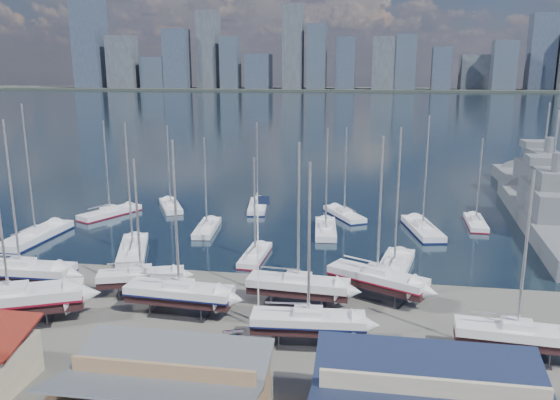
% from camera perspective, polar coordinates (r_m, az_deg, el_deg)
% --- Properties ---
extents(ground, '(1400.00, 1400.00, 0.00)m').
position_cam_1_polar(ground, '(50.79, -5.37, -11.69)').
color(ground, '#605E59').
rests_on(ground, ground).
extents(water, '(1400.00, 600.00, 0.40)m').
position_cam_1_polar(water, '(355.33, 7.35, 9.76)').
color(water, '#172936').
rests_on(water, ground).
extents(far_shore, '(1400.00, 80.00, 2.20)m').
position_cam_1_polar(far_shore, '(614.92, 8.22, 11.32)').
color(far_shore, '#2D332D').
rests_on(far_shore, ground).
extents(skyline, '(639.14, 43.80, 107.69)m').
position_cam_1_polar(skyline, '(608.81, 7.57, 14.90)').
color(skyline, '#475166').
rests_on(skyline, far_shore).
extents(shed_grey, '(12.60, 8.40, 4.17)m').
position_cam_1_polar(shed_grey, '(36.40, -12.09, -18.99)').
color(shed_grey, '#8C6B4C').
rests_on(shed_grey, ground).
extents(sailboat_cradle_0, '(10.67, 3.17, 17.07)m').
position_cam_1_polar(sailboat_cradle_0, '(60.05, -25.46, -6.77)').
color(sailboat_cradle_0, '#2D2D33').
rests_on(sailboat_cradle_0, ground).
extents(sailboat_cradle_1, '(12.41, 8.09, 19.28)m').
position_cam_1_polar(sailboat_cradle_1, '(52.94, -26.40, -9.38)').
color(sailboat_cradle_1, '#2D2D33').
rests_on(sailboat_cradle_1, ground).
extents(sailboat_cradle_2, '(8.49, 4.71, 13.56)m').
position_cam_1_polar(sailboat_cradle_2, '(55.22, -14.31, -7.75)').
color(sailboat_cradle_2, '#2D2D33').
rests_on(sailboat_cradle_2, ground).
extents(sailboat_cradle_3, '(9.94, 3.37, 15.83)m').
position_cam_1_polar(sailboat_cradle_3, '(50.27, -10.48, -9.56)').
color(sailboat_cradle_3, '#2D2D33').
rests_on(sailboat_cradle_3, ground).
extents(sailboat_cradle_4, '(9.57, 3.31, 15.40)m').
position_cam_1_polar(sailboat_cradle_4, '(51.20, 1.90, -8.92)').
color(sailboat_cradle_4, '#2D2D33').
rests_on(sailboat_cradle_4, ground).
extents(sailboat_cradle_5, '(9.31, 3.24, 14.87)m').
position_cam_1_polar(sailboat_cradle_5, '(44.45, 2.96, -12.59)').
color(sailboat_cradle_5, '#2D2D33').
rests_on(sailboat_cradle_5, ground).
extents(sailboat_cradle_6, '(9.89, 6.85, 15.73)m').
position_cam_1_polar(sailboat_cradle_6, '(53.52, 10.11, -8.10)').
color(sailboat_cradle_6, '#2D2D33').
rests_on(sailboat_cradle_6, ground).
extents(sailboat_cradle_7, '(9.10, 3.24, 14.67)m').
position_cam_1_polar(sailboat_cradle_7, '(46.05, 23.47, -12.79)').
color(sailboat_cradle_7, '#2D2D33').
rests_on(sailboat_cradle_7, ground).
extents(sailboat_moored_0, '(3.93, 12.41, 18.36)m').
position_cam_1_polar(sailboat_moored_0, '(77.74, -24.14, -3.62)').
color(sailboat_moored_0, black).
rests_on(sailboat_moored_0, water).
extents(sailboat_moored_1, '(6.95, 10.29, 15.06)m').
position_cam_1_polar(sailboat_moored_1, '(86.70, -17.33, -1.38)').
color(sailboat_moored_1, black).
rests_on(sailboat_moored_1, water).
extents(sailboat_moored_2, '(6.57, 9.36, 13.91)m').
position_cam_1_polar(sailboat_moored_2, '(88.53, -11.34, -0.72)').
color(sailboat_moored_2, black).
rests_on(sailboat_moored_2, water).
extents(sailboat_moored_3, '(6.64, 11.42, 16.49)m').
position_cam_1_polar(sailboat_moored_3, '(67.93, -15.09, -5.25)').
color(sailboat_moored_3, black).
rests_on(sailboat_moored_3, water).
extents(sailboat_moored_4, '(3.41, 9.16, 13.52)m').
position_cam_1_polar(sailboat_moored_4, '(75.49, -7.63, -3.02)').
color(sailboat_moored_4, black).
rests_on(sailboat_moored_4, water).
extents(sailboat_moored_5, '(4.07, 9.98, 14.49)m').
position_cam_1_polar(sailboat_moored_5, '(86.64, -2.35, -0.78)').
color(sailboat_moored_5, black).
rests_on(sailboat_moored_5, water).
extents(sailboat_moored_6, '(2.64, 8.45, 12.52)m').
position_cam_1_polar(sailboat_moored_6, '(64.26, -2.61, -5.86)').
color(sailboat_moored_6, black).
rests_on(sailboat_moored_6, water).
extents(sailboat_moored_7, '(3.63, 10.04, 14.85)m').
position_cam_1_polar(sailboat_moored_7, '(74.44, 4.79, -3.18)').
color(sailboat_moored_7, black).
rests_on(sailboat_moored_7, water).
extents(sailboat_moored_8, '(6.94, 9.53, 14.13)m').
position_cam_1_polar(sailboat_moored_8, '(82.45, 6.72, -1.59)').
color(sailboat_moored_8, black).
rests_on(sailboat_moored_8, water).
extents(sailboat_moored_9, '(5.20, 11.36, 16.57)m').
position_cam_1_polar(sailboat_moored_9, '(61.35, 11.83, -7.08)').
color(sailboat_moored_9, black).
rests_on(sailboat_moored_9, water).
extents(sailboat_moored_10, '(5.26, 11.50, 16.60)m').
position_cam_1_polar(sailboat_moored_10, '(76.76, 14.65, -3.08)').
color(sailboat_moored_10, black).
rests_on(sailboat_moored_10, water).
extents(sailboat_moored_11, '(2.78, 8.78, 12.99)m').
position_cam_1_polar(sailboat_moored_11, '(82.37, 19.76, -2.32)').
color(sailboat_moored_11, black).
rests_on(sailboat_moored_11, water).
extents(naval_ship_east, '(10.43, 44.15, 17.94)m').
position_cam_1_polar(naval_ship_east, '(84.68, 26.09, -1.55)').
color(naval_ship_east, slate).
rests_on(naval_ship_east, water).
extents(naval_ship_west, '(7.01, 43.45, 17.91)m').
position_cam_1_polar(naval_ship_west, '(103.25, 25.52, 0.99)').
color(naval_ship_west, slate).
rests_on(naval_ship_west, water).
extents(car_a, '(3.08, 5.09, 1.62)m').
position_cam_1_polar(car_a, '(45.86, -25.91, -14.83)').
color(car_a, gray).
rests_on(car_a, ground).
extents(car_b, '(4.59, 2.72, 1.43)m').
position_cam_1_polar(car_b, '(43.48, -14.28, -15.57)').
color(car_b, gray).
rests_on(car_b, ground).
extents(car_c, '(3.99, 6.23, 1.60)m').
position_cam_1_polar(car_c, '(43.34, -12.43, -15.44)').
color(car_c, gray).
rests_on(car_c, ground).
extents(car_d, '(4.00, 5.73, 1.54)m').
position_cam_1_polar(car_d, '(42.52, -4.34, -15.78)').
color(car_d, gray).
rests_on(car_d, ground).
extents(flagpole, '(1.05, 0.12, 11.90)m').
position_cam_1_polar(flagpole, '(45.21, -2.22, -5.50)').
color(flagpole, white).
rests_on(flagpole, ground).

